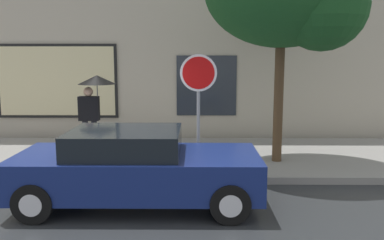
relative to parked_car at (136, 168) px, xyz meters
The scene contains 6 objects.
ground_plane 0.87m from the parked_car, 167.19° to the left, with size 60.00×60.00×0.00m, color #282B2D.
sidewalk 3.23m from the parked_car, 99.98° to the left, with size 20.00×4.00×0.15m, color gray.
building_facade 6.31m from the parked_car, 95.86° to the left, with size 20.00×0.67×7.00m.
parked_car is the anchor object (origin of this frame).
pedestrian_with_umbrella 3.60m from the parked_car, 115.17° to the left, with size 0.93×0.93×1.97m.
stop_sign 2.25m from the parked_car, 54.92° to the left, with size 0.76×0.10×2.47m.
Camera 1 is at (1.57, -6.87, 2.56)m, focal length 37.76 mm.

